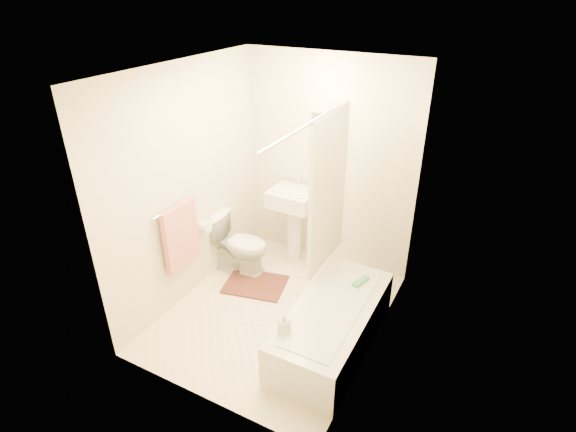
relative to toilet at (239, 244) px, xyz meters
The scene contains 17 objects.
floor 0.95m from the toilet, 31.81° to the right, with size 2.40×2.40×0.00m, color beige.
ceiling 2.23m from the toilet, 31.81° to the right, with size 2.40×2.40×0.00m, color white.
wall_back 1.35m from the toilet, 44.41° to the left, with size 2.00×0.02×2.40m, color beige.
wall_left 1.00m from the toilet, 118.25° to the right, with size 0.02×2.40×2.40m, color beige.
wall_right 2.00m from the toilet, 14.89° to the right, with size 0.02×2.40×2.40m, color beige.
mirror 1.55m from the toilet, 43.62° to the left, with size 0.40×0.03×0.55m, color white.
curtain_rod 1.99m from the toilet, 19.18° to the right, with size 0.03×0.03×1.70m, color silver.
shower_curtain 1.37m from the toilet, ahead, with size 0.04×0.80×1.55m, color silver.
towel_bar 1.06m from the toilet, 106.36° to the right, with size 0.02×0.02×0.60m, color silver.
towel 0.86m from the toilet, 104.12° to the right, with size 0.06×0.45×0.66m, color #CC7266.
toilet_paper 0.53m from the toilet, 117.53° to the right, with size 0.12×0.12×0.11m, color white.
toilet is the anchor object (origin of this frame).
sink 0.68m from the toilet, 47.13° to the left, with size 0.51×0.41×1.01m, color silver, non-canonical shape.
bathtub 1.55m from the toilet, 23.16° to the right, with size 0.66×1.51×0.43m, color silver, non-canonical shape.
bath_mat 0.49m from the toilet, 28.87° to the right, with size 0.65×0.49×0.02m, color #48211A.
soap_bottle 1.62m from the toilet, 42.87° to the right, with size 0.08×0.08×0.18m, color white.
scrub_brush 1.52m from the toilet, ahead, with size 0.06×0.20×0.04m, color #3FAB6E.
Camera 1 is at (1.79, -3.13, 3.02)m, focal length 28.00 mm.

